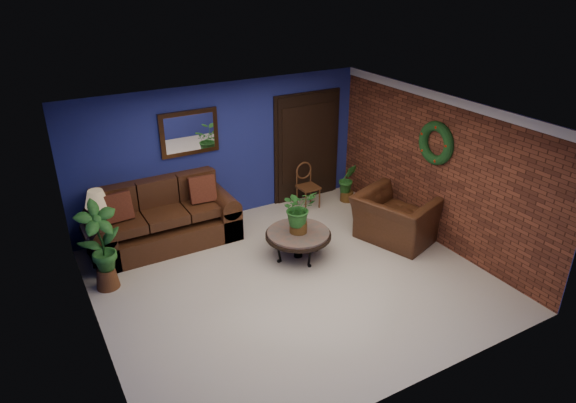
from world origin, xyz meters
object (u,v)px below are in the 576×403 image
coffee_table (298,235)px  armchair (396,218)px  sofa (163,223)px  end_table (103,235)px  side_chair (307,182)px  table_lamp (97,205)px

coffee_table → armchair: armchair is taller
sofa → coffee_table: sofa is taller
end_table → armchair: bearing=-22.4°
end_table → side_chair: side_chair is taller
side_chair → table_lamp: bearing=179.6°
side_chair → sofa: bearing=179.2°
coffee_table → armchair: bearing=-10.9°
end_table → armchair: size_ratio=0.48×
sofa → end_table: size_ratio=4.02×
end_table → table_lamp: table_lamp is taller
coffee_table → sofa: bearing=138.4°
table_lamp → sofa: bearing=2.4°
coffee_table → armchair: 1.76m
sofa → end_table: (-0.98, -0.04, 0.06)m
sofa → end_table: 0.99m
sofa → table_lamp: table_lamp is taller
table_lamp → side_chair: bearing=1.0°
table_lamp → armchair: bearing=-22.4°
sofa → table_lamp: 1.15m
sofa → end_table: bearing=-177.6°
end_table → side_chair: size_ratio=0.69×
end_table → sofa: bearing=2.4°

